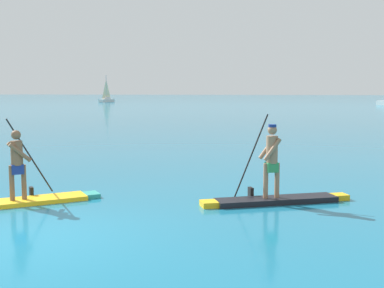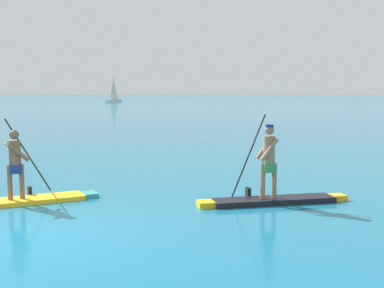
% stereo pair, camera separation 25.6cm
% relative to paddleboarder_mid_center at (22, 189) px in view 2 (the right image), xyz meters
% --- Properties ---
extents(ground, '(440.00, 440.00, 0.00)m').
position_rel_paddleboarder_mid_center_xyz_m(ground, '(1.36, -2.41, -0.33)').
color(ground, '#196B8C').
extents(paddleboarder_mid_center, '(2.94, 2.37, 1.96)m').
position_rel_paddleboarder_mid_center_xyz_m(paddleboarder_mid_center, '(0.00, 0.00, 0.00)').
color(paddleboarder_mid_center, yellow).
rests_on(paddleboarder_mid_center, ground).
extents(paddleboarder_far_right, '(3.39, 1.73, 2.03)m').
position_rel_paddleboarder_mid_center_xyz_m(paddleboarder_far_right, '(5.58, 1.01, 0.03)').
color(paddleboarder_far_right, black).
rests_on(paddleboarder_far_right, ground).
extents(sailboat_left_horizon, '(2.07, 4.49, 5.38)m').
position_rel_paddleboarder_mid_center_xyz_m(sailboat_left_horizon, '(-28.55, 84.79, 0.39)').
color(sailboat_left_horizon, white).
rests_on(sailboat_left_horizon, ground).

